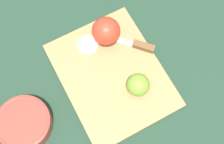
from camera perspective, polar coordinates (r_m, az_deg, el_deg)
name	(u,v)px	position (r m, az deg, el deg)	size (l,w,h in m)	color
ground_plane	(112,76)	(0.91, 0.00, -0.82)	(4.00, 4.00, 0.00)	#1E3828
cutting_board	(112,75)	(0.90, 0.00, -0.63)	(0.37, 0.30, 0.02)	#A37A4C
apple_half_left	(138,85)	(0.85, 4.79, -2.33)	(0.06, 0.06, 0.06)	olive
apple_half_right	(106,31)	(0.90, -1.09, 7.46)	(0.08, 0.08, 0.08)	red
knife	(140,45)	(0.92, 5.06, 4.87)	(0.13, 0.11, 0.02)	silver
apple_slice	(88,45)	(0.92, -4.45, 4.99)	(0.06, 0.06, 0.01)	beige
bowl	(24,123)	(0.88, -15.75, -8.99)	(0.15, 0.15, 0.05)	#99382D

